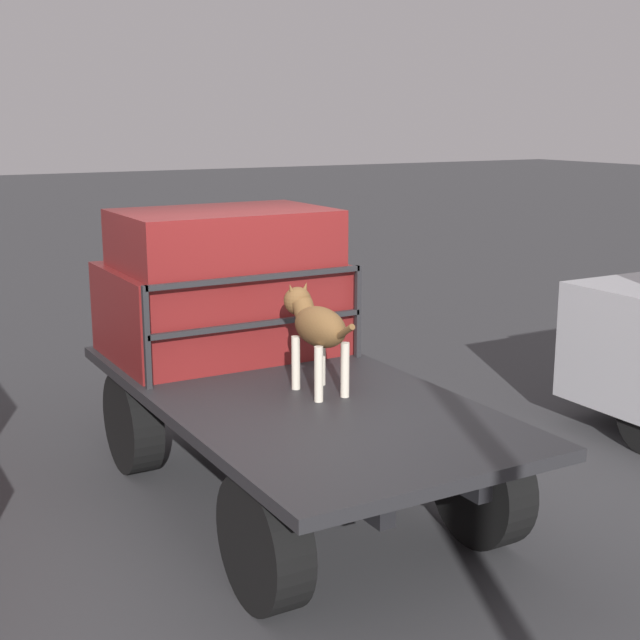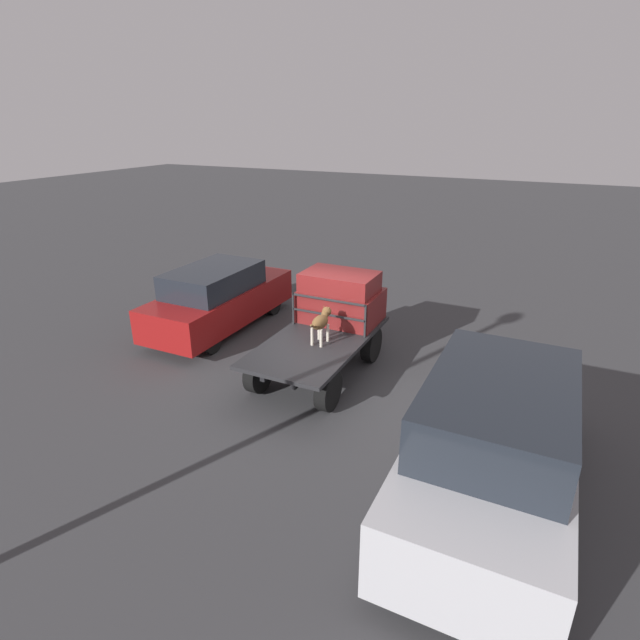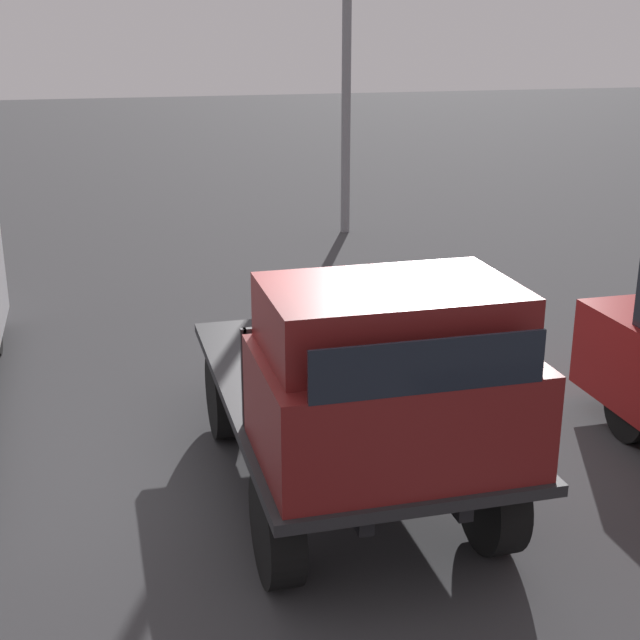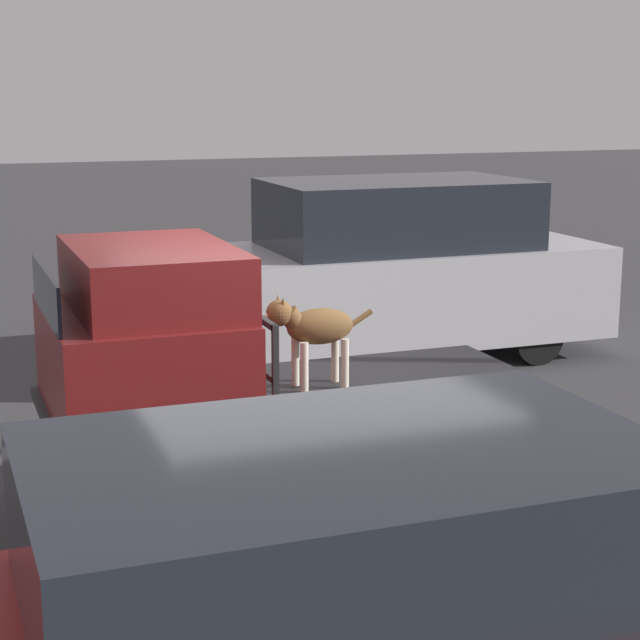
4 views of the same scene
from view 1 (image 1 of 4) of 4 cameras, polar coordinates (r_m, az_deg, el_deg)
name	(u,v)px [view 1 (image 1 of 4)]	position (r m, az deg, el deg)	size (l,w,h in m)	color
ground_plane	(291,502)	(6.55, -1.85, -11.58)	(80.00, 80.00, 0.00)	#38383A
flatbed_truck	(291,422)	(6.33, -1.89, -6.57)	(3.73, 1.88, 0.86)	black
truck_cab	(222,285)	(7.14, -6.30, 2.21)	(1.26, 1.76, 1.16)	maroon
truck_headboard	(259,308)	(6.55, -3.94, 0.78)	(0.04, 1.76, 0.73)	#232326
dog	(315,325)	(6.09, -0.31, -0.34)	(0.88, 0.27, 0.73)	beige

